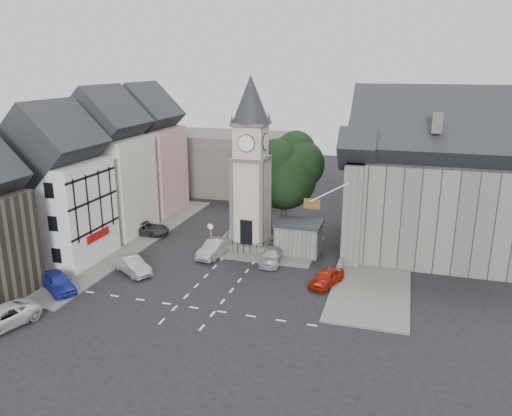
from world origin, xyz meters
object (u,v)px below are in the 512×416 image
(car_west_blue, at_px, (58,282))
(pedestrian, at_px, (370,257))
(clock_tower, at_px, (251,164))
(stone_shelter, at_px, (298,237))
(car_east_red, at_px, (327,278))

(car_west_blue, bearing_deg, pedestrian, -27.38)
(clock_tower, bearing_deg, stone_shelter, -5.84)
(clock_tower, relative_size, stone_shelter, 3.78)
(stone_shelter, xyz_separation_m, car_east_red, (3.70, -6.33, -0.89))
(clock_tower, xyz_separation_m, stone_shelter, (4.80, -0.49, -6.57))
(clock_tower, height_order, car_west_blue, clock_tower)
(clock_tower, bearing_deg, pedestrian, -8.60)
(stone_shelter, bearing_deg, car_west_blue, -140.27)
(clock_tower, distance_m, car_west_blue, 19.52)
(car_east_red, distance_m, pedestrian, 5.91)
(car_west_blue, xyz_separation_m, car_east_red, (19.94, 7.17, -0.09))
(stone_shelter, distance_m, car_east_red, 7.39)
(car_east_red, xyz_separation_m, pedestrian, (3.00, 5.09, 0.21))
(stone_shelter, height_order, car_west_blue, stone_shelter)
(stone_shelter, distance_m, pedestrian, 6.85)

